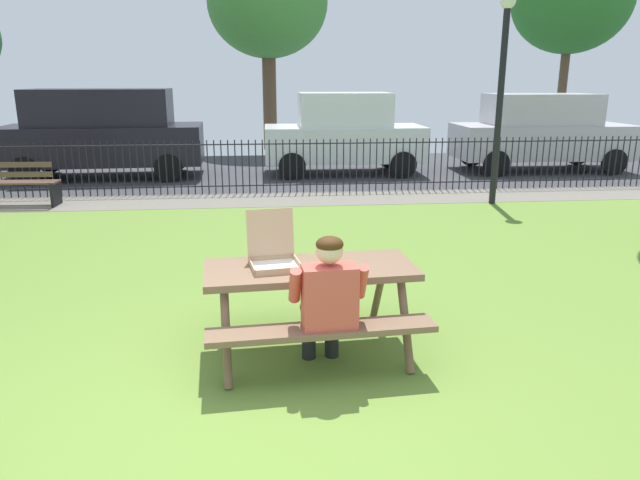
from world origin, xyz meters
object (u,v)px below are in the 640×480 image
Objects in this scene: picnic_table_foreground at (310,285)px; parked_car_center at (344,133)px; pizza_box_open at (273,253)px; parked_car_left at (103,131)px; adult_at_table at (327,299)px; parked_car_right at (541,131)px; park_bench_left at (12,184)px; far_tree_midleft at (268,3)px; lamp_post_walkway at (502,78)px.

picnic_table_foreground is 9.94m from parked_car_center.
parked_car_left is at bearing 111.41° from pizza_box_open.
adult_at_table is 0.27× the size of parked_car_right.
parked_car_center reaches higher than park_bench_left.
far_tree_midleft is at bearing 108.03° from parked_car_center.
adult_at_table is at bearing -98.69° from parked_car_center.
lamp_post_walkway is 4.95m from parked_car_right.
far_tree_midleft is at bearing 90.58° from adult_at_table.
parked_car_left is 0.74× the size of far_tree_midleft.
far_tree_midleft is (4.95, 8.58, 4.17)m from park_bench_left.
adult_at_table is 0.19× the size of far_tree_midleft.
parked_car_left reaches higher than picnic_table_foreground.
parked_car_left is at bearing 112.83° from picnic_table_foreground.
adult_at_table is at bearing -89.42° from far_tree_midleft.
far_tree_midleft is (4.06, 5.32, 3.49)m from parked_car_left.
far_tree_midleft is at bearing 113.82° from lamp_post_walkway.
lamp_post_walkway reaches higher than parked_car_left.
pizza_box_open is 9.92m from parked_car_center.
lamp_post_walkway is (3.91, 6.39, 1.67)m from adult_at_table.
pizza_box_open is 8.00m from park_bench_left.
far_tree_midleft is at bearing 89.06° from pizza_box_open.
parked_car_left reaches higher than park_bench_left.
lamp_post_walkway is (4.00, 5.90, 1.73)m from picnic_table_foreground.
park_bench_left is 7.46m from parked_car_center.
parked_car_left is (-4.12, 9.79, 0.50)m from picnic_table_foreground.
parked_car_left reaches higher than parked_car_center.
park_bench_left is 0.41× the size of parked_car_center.
parked_car_center is 5.09m from parked_car_right.
lamp_post_walkway is 4.72m from parked_car_center.
parked_car_right is (6.67, 10.29, 0.35)m from adult_at_table.
far_tree_midleft is (0.25, 15.04, 3.71)m from pizza_box_open.
parked_car_center reaches higher than pizza_box_open.
picnic_table_foreground is 0.51m from adult_at_table.
parked_car_right reaches higher than park_bench_left.
adult_at_table is at bearing -54.38° from pizza_box_open.
parked_car_right is at bearing 0.00° from parked_car_left.
adult_at_table is at bearing -53.97° from park_bench_left.
park_bench_left is 9.24m from lamp_post_walkway.
parked_car_left is 7.55m from far_tree_midleft.
parked_car_right reaches higher than adult_at_table.
pizza_box_open is at bearing 167.22° from picnic_table_foreground.
pizza_box_open reaches higher than park_bench_left.
adult_at_table reaches higher than picnic_table_foreground.
pizza_box_open is 7.39m from lamp_post_walkway.
parked_car_center reaches higher than parked_car_right.
parked_car_center is (6.68, 3.26, 0.59)m from park_bench_left.
picnic_table_foreground is 1.18× the size of park_bench_left.
lamp_post_walkway is 9.09m from parked_car_left.
far_tree_midleft is (-0.16, 15.60, 3.93)m from adult_at_table.
park_bench_left is 12.23m from parked_car_right.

